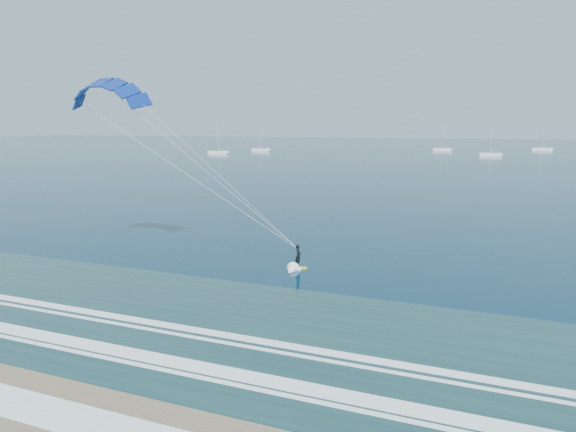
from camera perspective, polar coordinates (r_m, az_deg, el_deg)
The scene contains 7 objects.
ground at distance 24.94m, azimuth -22.18°, elevation -19.68°, with size 900.00×900.00×0.00m, color #073043.
kitesurfer_rig at distance 43.41m, azimuth -9.85°, elevation 5.55°, with size 20.98×7.59×16.98m.
sailboat_0 at distance 216.34m, azimuth -7.74°, elevation 7.03°, with size 8.83×2.40×11.99m.
sailboat_1 at distance 236.16m, azimuth -3.03°, elevation 7.36°, with size 8.42×2.40×11.60m.
sailboat_2 at distance 250.84m, azimuth 16.76°, elevation 7.11°, with size 8.18×2.40×11.11m.
sailboat_3 at distance 214.81m, azimuth 21.57°, elevation 6.39°, with size 7.87×2.40×11.03m.
sailboat_4 at distance 272.35m, azimuth 26.37°, elevation 6.70°, with size 8.61×2.40×11.72m.
Camera 1 is at (15.63, -15.22, 12.10)m, focal length 32.00 mm.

